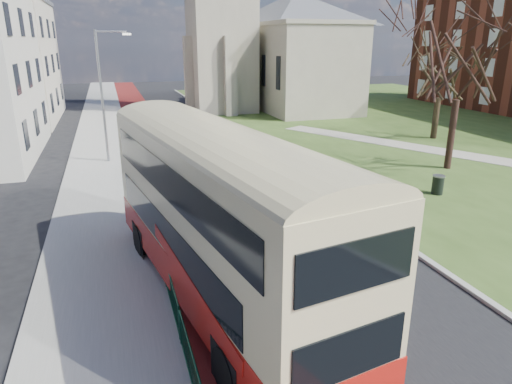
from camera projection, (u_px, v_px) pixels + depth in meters
name	position (u px, v px, depth m)	size (l,w,h in m)	color
ground	(264.00, 288.00, 14.51)	(160.00, 160.00, 0.00)	black
road_carriageway	(195.00, 149.00, 33.03)	(9.00, 120.00, 0.01)	black
bus_lane	(157.00, 152.00, 32.24)	(3.40, 120.00, 0.01)	#591414
pavement_west	(101.00, 155.00, 31.13)	(4.00, 120.00, 0.12)	gray
kerb_west	(131.00, 153.00, 31.70)	(0.25, 120.00, 0.13)	#999993
kerb_east	(248.00, 139.00, 36.15)	(0.25, 80.00, 0.13)	#999993
grass_green	(455.00, 126.00, 41.92)	(40.00, 80.00, 0.04)	#324D1B
footpath	(508.00, 162.00, 29.32)	(2.20, 36.00, 0.03)	#9E998C
pedestrian_railing	(155.00, 235.00, 17.10)	(0.07, 24.00, 1.12)	#0B3322
streetlamp	(104.00, 90.00, 28.08)	(2.13, 0.18, 8.00)	gray
bus	(216.00, 210.00, 12.95)	(4.82, 12.53, 5.11)	#A4160F
winter_tree_near	(464.00, 41.00, 25.72)	(8.47, 8.47, 10.70)	black
winter_tree_far	(442.00, 65.00, 34.95)	(6.96, 6.96, 8.25)	#2E2317
litter_bin	(438.00, 185.00, 23.17)	(0.71, 0.71, 0.98)	black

